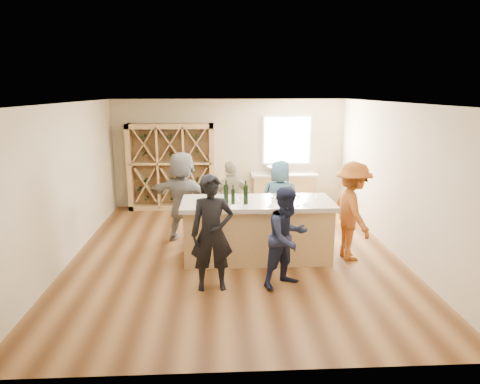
{
  "coord_description": "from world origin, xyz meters",
  "views": [
    {
      "loc": [
        -0.31,
        -7.61,
        3.02
      ],
      "look_at": [
        0.1,
        0.2,
        1.15
      ],
      "focal_mm": 32.0,
      "sensor_mm": 36.0,
      "label": 1
    }
  ],
  "objects_px": {
    "wine_bottle_c": "(226,194)",
    "wine_bottle_a": "(209,194)",
    "person_far_left": "(183,197)",
    "tasting_counter_base": "(257,232)",
    "wine_bottle_e": "(246,195)",
    "person_near_right": "(287,237)",
    "person_near_left": "(212,233)",
    "sink": "(276,170)",
    "person_far_right": "(280,200)",
    "wine_rack": "(171,167)",
    "person_server": "(352,211)",
    "person_far_mid": "(231,201)",
    "wine_bottle_d": "(233,197)"
  },
  "relations": [
    {
      "from": "tasting_counter_base",
      "to": "person_near_right",
      "type": "distance_m",
      "value": 1.27
    },
    {
      "from": "sink",
      "to": "person_near_left",
      "type": "distance_m",
      "value": 4.91
    },
    {
      "from": "person_far_right",
      "to": "wine_bottle_e",
      "type": "bearing_deg",
      "value": 67.87
    },
    {
      "from": "wine_bottle_c",
      "to": "person_far_left",
      "type": "xyz_separation_m",
      "value": [
        -0.85,
        1.13,
        -0.33
      ]
    },
    {
      "from": "wine_bottle_d",
      "to": "person_near_right",
      "type": "bearing_deg",
      "value": -50.71
    },
    {
      "from": "person_near_left",
      "to": "person_far_left",
      "type": "relative_size",
      "value": 0.98
    },
    {
      "from": "person_near_right",
      "to": "person_far_right",
      "type": "relative_size",
      "value": 0.97
    },
    {
      "from": "person_far_right",
      "to": "tasting_counter_base",
      "type": "bearing_deg",
      "value": 71.83
    },
    {
      "from": "tasting_counter_base",
      "to": "wine_bottle_d",
      "type": "height_order",
      "value": "wine_bottle_d"
    },
    {
      "from": "sink",
      "to": "person_server",
      "type": "height_order",
      "value": "person_server"
    },
    {
      "from": "wine_bottle_d",
      "to": "person_far_left",
      "type": "height_order",
      "value": "person_far_left"
    },
    {
      "from": "wine_bottle_c",
      "to": "wine_bottle_e",
      "type": "bearing_deg",
      "value": -11.41
    },
    {
      "from": "wine_bottle_c",
      "to": "wine_bottle_e",
      "type": "height_order",
      "value": "wine_bottle_e"
    },
    {
      "from": "tasting_counter_base",
      "to": "wine_bottle_e",
      "type": "xyz_separation_m",
      "value": [
        -0.22,
        -0.2,
        0.75
      ]
    },
    {
      "from": "wine_rack",
      "to": "wine_bottle_a",
      "type": "bearing_deg",
      "value": -74.04
    },
    {
      "from": "person_near_left",
      "to": "person_far_left",
      "type": "height_order",
      "value": "person_far_left"
    },
    {
      "from": "person_near_right",
      "to": "person_far_right",
      "type": "bearing_deg",
      "value": 51.87
    },
    {
      "from": "wine_bottle_c",
      "to": "person_server",
      "type": "relative_size",
      "value": 0.18
    },
    {
      "from": "sink",
      "to": "wine_bottle_e",
      "type": "bearing_deg",
      "value": -105.96
    },
    {
      "from": "wine_bottle_e",
      "to": "person_far_left",
      "type": "height_order",
      "value": "person_far_left"
    },
    {
      "from": "wine_bottle_c",
      "to": "wine_bottle_a",
      "type": "bearing_deg",
      "value": -179.81
    },
    {
      "from": "wine_rack",
      "to": "person_near_left",
      "type": "relative_size",
      "value": 1.22
    },
    {
      "from": "wine_bottle_c",
      "to": "wine_bottle_d",
      "type": "xyz_separation_m",
      "value": [
        0.12,
        -0.07,
        -0.03
      ]
    },
    {
      "from": "sink",
      "to": "person_near_right",
      "type": "relative_size",
      "value": 0.34
    },
    {
      "from": "wine_bottle_e",
      "to": "person_far_left",
      "type": "bearing_deg",
      "value": 134.72
    },
    {
      "from": "sink",
      "to": "wine_bottle_c",
      "type": "distance_m",
      "value": 3.8
    },
    {
      "from": "wine_bottle_c",
      "to": "person_near_right",
      "type": "xyz_separation_m",
      "value": [
        0.92,
        -1.05,
        -0.45
      ]
    },
    {
      "from": "person_near_left",
      "to": "person_far_mid",
      "type": "height_order",
      "value": "person_near_left"
    },
    {
      "from": "wine_rack",
      "to": "person_near_left",
      "type": "xyz_separation_m",
      "value": [
        1.09,
        -4.7,
        -0.2
      ]
    },
    {
      "from": "person_near_right",
      "to": "person_near_left",
      "type": "bearing_deg",
      "value": 149.12
    },
    {
      "from": "wine_bottle_a",
      "to": "person_near_right",
      "type": "relative_size",
      "value": 0.21
    },
    {
      "from": "tasting_counter_base",
      "to": "person_far_right",
      "type": "height_order",
      "value": "person_far_right"
    },
    {
      "from": "person_far_right",
      "to": "person_server",
      "type": "bearing_deg",
      "value": 147.38
    },
    {
      "from": "tasting_counter_base",
      "to": "person_far_right",
      "type": "relative_size",
      "value": 1.57
    },
    {
      "from": "sink",
      "to": "wine_bottle_c",
      "type": "height_order",
      "value": "wine_bottle_c"
    },
    {
      "from": "wine_bottle_e",
      "to": "person_server",
      "type": "height_order",
      "value": "person_server"
    },
    {
      "from": "wine_bottle_c",
      "to": "person_far_mid",
      "type": "height_order",
      "value": "person_far_mid"
    },
    {
      "from": "person_near_right",
      "to": "person_server",
      "type": "xyz_separation_m",
      "value": [
        1.34,
        1.06,
        0.1
      ]
    },
    {
      "from": "wine_rack",
      "to": "person_far_right",
      "type": "bearing_deg",
      "value": -45.62
    },
    {
      "from": "person_near_left",
      "to": "wine_bottle_a",
      "type": "bearing_deg",
      "value": 88.33
    },
    {
      "from": "tasting_counter_base",
      "to": "person_near_left",
      "type": "bearing_deg",
      "value": -123.26
    },
    {
      "from": "person_near_right",
      "to": "person_far_left",
      "type": "relative_size",
      "value": 0.87
    },
    {
      "from": "sink",
      "to": "wine_bottle_a",
      "type": "relative_size",
      "value": 1.63
    },
    {
      "from": "wine_rack",
      "to": "person_near_right",
      "type": "bearing_deg",
      "value": -64.22
    },
    {
      "from": "wine_bottle_c",
      "to": "person_far_right",
      "type": "relative_size",
      "value": 0.2
    },
    {
      "from": "wine_bottle_c",
      "to": "person_far_mid",
      "type": "xyz_separation_m",
      "value": [
        0.13,
        1.14,
        -0.43
      ]
    },
    {
      "from": "tasting_counter_base",
      "to": "person_near_left",
      "type": "height_order",
      "value": "person_near_left"
    },
    {
      "from": "tasting_counter_base",
      "to": "wine_bottle_e",
      "type": "bearing_deg",
      "value": -138.49
    },
    {
      "from": "tasting_counter_base",
      "to": "wine_bottle_d",
      "type": "xyz_separation_m",
      "value": [
        -0.44,
        -0.2,
        0.71
      ]
    },
    {
      "from": "wine_bottle_c",
      "to": "person_server",
      "type": "distance_m",
      "value": 2.29
    }
  ]
}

